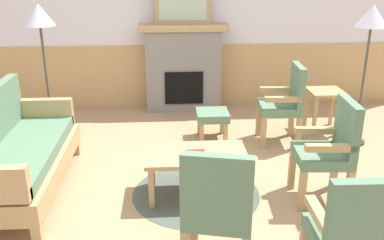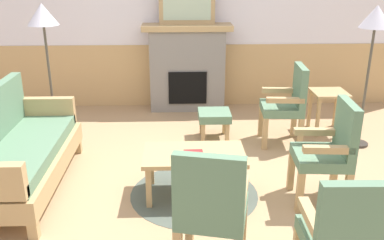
{
  "view_description": "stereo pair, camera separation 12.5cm",
  "coord_description": "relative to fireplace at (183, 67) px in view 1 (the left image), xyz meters",
  "views": [
    {
      "loc": [
        -0.28,
        -3.89,
        2.13
      ],
      "look_at": [
        0.0,
        0.35,
        0.55
      ],
      "focal_mm": 39.97,
      "sensor_mm": 36.0,
      "label": 1
    },
    {
      "loc": [
        -0.15,
        -3.89,
        2.13
      ],
      "look_at": [
        0.0,
        0.35,
        0.55
      ],
      "focal_mm": 39.97,
      "sensor_mm": 36.0,
      "label": 2
    }
  ],
  "objects": [
    {
      "name": "floor_lamp_by_couch",
      "position": [
        -1.71,
        -1.11,
        0.8
      ],
      "size": [
        0.36,
        0.36,
        1.68
      ],
      "color": "#332D28",
      "rests_on": "ground_plane"
    },
    {
      "name": "fireplace",
      "position": [
        0.0,
        0.0,
        0.0
      ],
      "size": [
        1.3,
        0.44,
        1.28
      ],
      "color": "gray",
      "rests_on": "ground_plane"
    },
    {
      "name": "armchair_by_window_left",
      "position": [
        1.19,
        -1.37,
        -0.11
      ],
      "size": [
        0.51,
        0.51,
        0.98
      ],
      "color": "tan",
      "rests_on": "ground_plane"
    },
    {
      "name": "couch",
      "position": [
        -1.69,
        -2.41,
        -0.26
      ],
      "size": [
        0.7,
        1.8,
        0.98
      ],
      "color": "tan",
      "rests_on": "ground_plane"
    },
    {
      "name": "armchair_front_left",
      "position": [
        0.07,
        -3.67,
        -0.11
      ],
      "size": [
        0.58,
        0.58,
        0.98
      ],
      "color": "tan",
      "rests_on": "ground_plane"
    },
    {
      "name": "round_rug",
      "position": [
        -0.0,
        -2.59,
        -0.65
      ],
      "size": [
        1.24,
        1.24,
        0.01
      ],
      "primitive_type": "cylinder",
      "color": "#4C564C",
      "rests_on": "ground_plane"
    },
    {
      "name": "wall_back",
      "position": [
        0.0,
        0.25,
        0.66
      ],
      "size": [
        7.2,
        0.14,
        2.7
      ],
      "color": "white",
      "rests_on": "ground_plane"
    },
    {
      "name": "side_table",
      "position": [
        1.82,
        -1.01,
        -0.22
      ],
      "size": [
        0.44,
        0.44,
        0.55
      ],
      "color": "tan",
      "rests_on": "ground_plane"
    },
    {
      "name": "armchair_near_fireplace",
      "position": [
        1.22,
        -2.75,
        -0.11
      ],
      "size": [
        0.51,
        0.51,
        0.98
      ],
      "color": "tan",
      "rests_on": "ground_plane"
    },
    {
      "name": "framed_picture",
      "position": [
        0.0,
        0.0,
        0.91
      ],
      "size": [
        0.8,
        0.04,
        0.56
      ],
      "color": "tan",
      "rests_on": "fireplace"
    },
    {
      "name": "book_on_table",
      "position": [
        -0.01,
        -2.63,
        -0.2
      ],
      "size": [
        0.18,
        0.13,
        0.03
      ],
      "primitive_type": "cube",
      "rotation": [
        0.0,
        0.0,
        0.04
      ],
      "color": "maroon",
      "rests_on": "coffee_table"
    },
    {
      "name": "floor_lamp_by_chairs",
      "position": [
        2.07,
        -1.47,
        0.8
      ],
      "size": [
        0.36,
        0.36,
        1.68
      ],
      "color": "#332D28",
      "rests_on": "ground_plane"
    },
    {
      "name": "ground_plane",
      "position": [
        0.0,
        -2.35,
        -0.65
      ],
      "size": [
        14.0,
        14.0,
        0.0
      ],
      "primitive_type": "plane",
      "color": "tan"
    },
    {
      "name": "armchair_front_center",
      "position": [
        0.88,
        -4.06,
        -0.11
      ],
      "size": [
        0.49,
        0.49,
        0.98
      ],
      "color": "tan",
      "rests_on": "ground_plane"
    },
    {
      "name": "footstool",
      "position": [
        0.31,
        -1.19,
        -0.37
      ],
      "size": [
        0.4,
        0.4,
        0.36
      ],
      "color": "tan",
      "rests_on": "ground_plane"
    },
    {
      "name": "coffee_table",
      "position": [
        -0.0,
        -2.59,
        -0.27
      ],
      "size": [
        0.96,
        0.56,
        0.44
      ],
      "color": "tan",
      "rests_on": "ground_plane"
    }
  ]
}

